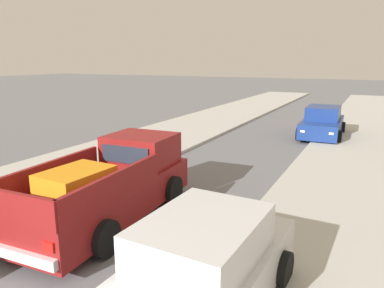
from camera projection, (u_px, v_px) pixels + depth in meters
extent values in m
cube|color=beige|center=(145.00, 143.00, 16.47)|extent=(4.64, 60.00, 0.12)
cube|color=beige|center=(363.00, 170.00, 12.46)|extent=(4.64, 60.00, 0.12)
cube|color=silver|center=(162.00, 146.00, 16.07)|extent=(0.16, 60.00, 0.10)
cube|color=silver|center=(334.00, 167.00, 12.87)|extent=(0.16, 60.00, 0.10)
cube|color=maroon|center=(107.00, 196.00, 8.58)|extent=(2.21, 5.20, 0.80)
cube|color=maroon|center=(141.00, 149.00, 9.83)|extent=(1.80, 1.60, 0.80)
cube|color=#283342|center=(125.00, 155.00, 9.14)|extent=(1.38, 0.14, 0.44)
cube|color=#283342|center=(155.00, 143.00, 10.50)|extent=(1.46, 0.15, 0.48)
cube|color=maroon|center=(48.00, 174.00, 8.01)|extent=(0.29, 3.30, 0.56)
cube|color=maroon|center=(116.00, 185.00, 7.30)|extent=(0.29, 3.30, 0.56)
cube|color=maroon|center=(15.00, 208.00, 6.19)|extent=(1.88, 0.21, 0.56)
cube|color=silver|center=(16.00, 255.00, 6.30)|extent=(1.83, 0.23, 0.20)
cylinder|color=black|center=(112.00, 181.00, 10.38)|extent=(0.30, 0.77, 0.76)
cylinder|color=black|center=(172.00, 190.00, 9.61)|extent=(0.30, 0.77, 0.76)
cylinder|color=black|center=(30.00, 221.00, 7.76)|extent=(0.30, 0.77, 0.76)
cylinder|color=black|center=(105.00, 238.00, 6.99)|extent=(0.30, 0.77, 0.76)
cube|color=red|center=(49.00, 247.00, 5.96)|extent=(0.22, 0.05, 0.18)
cube|color=orange|center=(76.00, 182.00, 7.54)|extent=(1.11, 1.48, 0.53)
cube|color=navy|center=(322.00, 127.00, 18.03)|extent=(1.86, 4.24, 0.72)
cube|color=navy|center=(323.00, 113.00, 17.96)|extent=(1.57, 2.13, 0.64)
cube|color=#283342|center=(321.00, 116.00, 17.12)|extent=(1.37, 0.11, 0.52)
cube|color=#283342|center=(325.00, 111.00, 18.82)|extent=(1.34, 0.11, 0.50)
cylinder|color=black|center=(339.00, 137.00, 16.55)|extent=(0.23, 0.64, 0.64)
cylinder|color=black|center=(299.00, 134.00, 17.32)|extent=(0.23, 0.64, 0.64)
cylinder|color=black|center=(343.00, 128.00, 18.84)|extent=(0.23, 0.64, 0.64)
cylinder|color=black|center=(307.00, 125.00, 19.60)|extent=(0.23, 0.64, 0.64)
cube|color=red|center=(339.00, 119.00, 19.59)|extent=(0.20, 0.04, 0.12)
cube|color=white|center=(331.00, 134.00, 15.90)|extent=(0.20, 0.04, 0.10)
cube|color=red|center=(315.00, 118.00, 20.12)|extent=(0.20, 0.04, 0.12)
cube|color=white|center=(303.00, 131.00, 16.42)|extent=(0.20, 0.04, 0.10)
cube|color=silver|center=(199.00, 283.00, 5.32)|extent=(1.91, 4.26, 0.72)
cube|color=silver|center=(203.00, 238.00, 5.26)|extent=(1.59, 2.15, 0.64)
cube|color=#283342|center=(167.00, 273.00, 4.44)|extent=(1.37, 0.13, 0.52)
cube|color=#283342|center=(229.00, 215.00, 6.09)|extent=(1.34, 0.13, 0.50)
cylinder|color=black|center=(283.00, 270.00, 6.06)|extent=(0.24, 0.65, 0.64)
cylinder|color=black|center=(190.00, 244.00, 6.91)|extent=(0.24, 0.65, 0.64)
cube|color=red|center=(281.00, 229.00, 6.80)|extent=(0.20, 0.05, 0.12)
cube|color=red|center=(220.00, 216.00, 7.40)|extent=(0.20, 0.05, 0.12)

